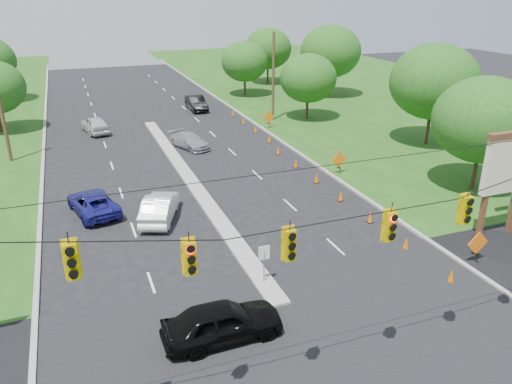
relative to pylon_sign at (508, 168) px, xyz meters
name	(u,v)px	position (x,y,z in m)	size (l,w,h in m)	color
ground	(323,367)	(-14.31, -6.20, -4.00)	(160.00, 160.00, 0.00)	black
grass_right	(512,141)	(15.69, 13.80, -4.00)	(40.00, 160.00, 0.06)	#1E4714
cross_street	(323,367)	(-14.31, -6.20, -4.00)	(160.00, 14.00, 0.02)	black
curb_left	(43,158)	(-24.41, 23.80, -4.00)	(0.25, 110.00, 0.16)	gray
curb_right	(270,134)	(-4.21, 23.80, -4.00)	(0.25, 110.00, 0.16)	gray
median	(189,179)	(-14.31, 14.80, -4.00)	(1.00, 34.00, 0.18)	gray
median_sign	(264,257)	(-14.31, -0.20, -2.54)	(0.55, 0.06, 2.05)	gray
signal_span	(345,265)	(-14.37, -7.20, 0.97)	(25.60, 0.32, 9.00)	#422D1C
utility_pole_far_left	(1,106)	(-26.81, 23.80, 0.50)	(0.28, 0.28, 9.00)	#422D1C
utility_pole_far_right	(273,77)	(-1.81, 28.80, 0.50)	(0.28, 0.28, 9.00)	#422D1C
pylon_sign	(508,168)	(0.00, 0.00, 0.00)	(5.90, 2.30, 6.12)	#59331E
cone_0	(451,276)	(-5.88, -3.20, -3.65)	(0.32, 0.32, 0.70)	#E46000
cone_1	(406,243)	(-5.88, 0.30, -3.65)	(0.32, 0.32, 0.70)	#E46000
cone_2	(370,217)	(-5.88, 3.80, -3.65)	(0.32, 0.32, 0.70)	#E46000
cone_3	(341,196)	(-5.88, 7.30, -3.65)	(0.32, 0.32, 0.70)	#E46000
cone_4	(316,178)	(-5.88, 10.80, -3.65)	(0.32, 0.32, 0.70)	#E46000
cone_5	(296,163)	(-5.88, 14.30, -3.65)	(0.32, 0.32, 0.70)	#E46000
cone_6	(278,150)	(-5.88, 17.80, -3.65)	(0.32, 0.32, 0.70)	#E46000
cone_7	(269,139)	(-5.28, 21.30, -3.65)	(0.32, 0.32, 0.70)	#E46000
cone_8	(255,129)	(-5.28, 24.80, -3.65)	(0.32, 0.32, 0.70)	#E46000
cone_9	(243,121)	(-5.28, 28.30, -3.65)	(0.32, 0.32, 0.70)	#E46000
cone_10	(233,113)	(-5.28, 31.80, -3.65)	(0.32, 0.32, 0.70)	#E46000
work_sign_0	(478,244)	(-3.51, -2.20, -2.91)	(1.27, 0.58, 1.37)	black
work_sign_1	(339,160)	(-3.51, 11.80, -2.91)	(1.27, 0.58, 1.37)	black
work_sign_2	(269,118)	(-3.51, 25.80, -2.91)	(1.27, 0.58, 1.37)	black
tree_7	(484,120)	(3.69, 5.80, 0.96)	(6.72, 6.72, 7.84)	black
tree_8	(434,82)	(7.69, 15.80, 1.58)	(7.56, 7.56, 8.82)	black
tree_9	(308,78)	(1.69, 27.80, 0.34)	(5.88, 5.88, 6.86)	black
tree_10	(331,52)	(9.69, 37.80, 1.58)	(7.56, 7.56, 8.82)	black
tree_11	(268,49)	(5.69, 48.80, 0.96)	(6.72, 6.72, 7.84)	black
tree_12	(245,62)	(-0.31, 41.80, 0.34)	(5.88, 5.88, 6.86)	black
black_sedan	(223,322)	(-17.32, -3.31, -3.18)	(1.95, 4.84, 1.65)	black
white_sedan	(160,207)	(-17.55, 8.72, -3.21)	(1.66, 4.77, 1.57)	white
blue_pickup	(93,203)	(-21.27, 11.07, -3.31)	(2.28, 4.95, 1.38)	navy
silver_car_far	(189,141)	(-12.41, 22.29, -3.36)	(1.81, 4.44, 1.29)	gray
silver_car_oncoming	(95,125)	(-19.75, 30.31, -3.21)	(1.87, 4.65, 1.58)	silver
dark_car_receding	(196,103)	(-8.20, 36.25, -3.20)	(1.70, 4.89, 1.61)	black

